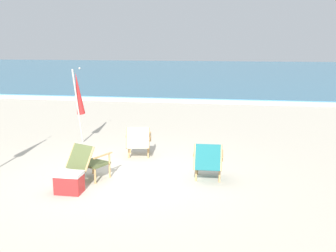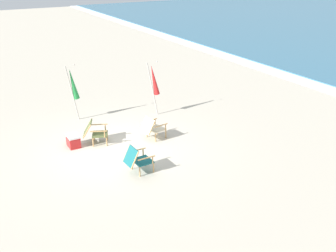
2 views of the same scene
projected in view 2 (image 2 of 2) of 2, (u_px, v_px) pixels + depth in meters
ground_plane at (115, 148)px, 12.46m from camera, size 80.00×80.00×0.00m
beach_chair_front_left at (152, 127)px, 12.90m from camera, size 0.70×0.87×0.77m
beach_chair_back_left at (137, 159)px, 10.86m from camera, size 0.61×0.76×0.79m
beach_chair_back_right at (94, 131)px, 12.59m from camera, size 0.83×0.93×0.78m
umbrella_furled_red at (154, 80)px, 14.55m from camera, size 0.26×0.51×2.09m
umbrella_furled_green at (73, 84)px, 14.07m from camera, size 0.28×0.47×2.10m
cooler_box at (73, 141)px, 12.46m from camera, size 0.49×0.35×0.40m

